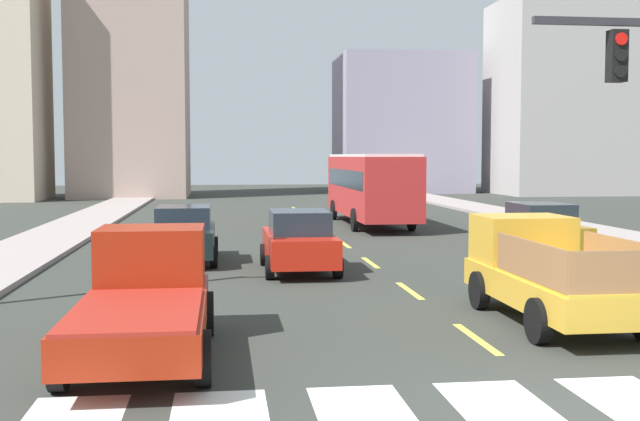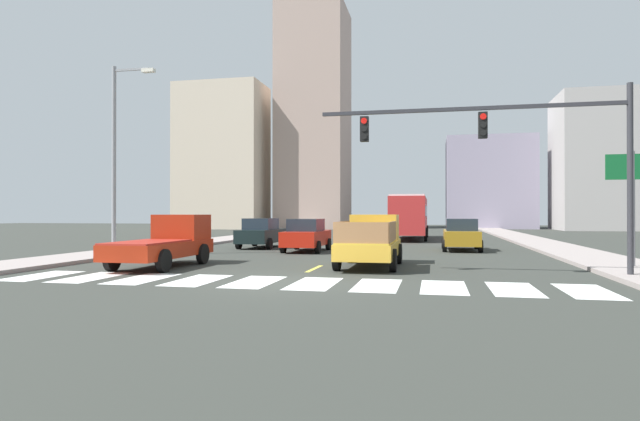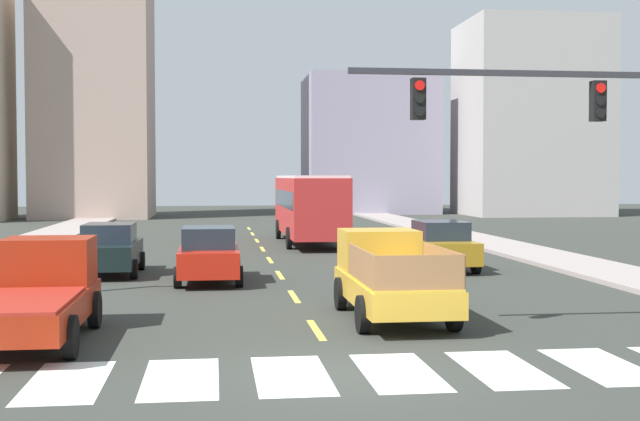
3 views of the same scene
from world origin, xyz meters
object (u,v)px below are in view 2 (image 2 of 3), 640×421
(sedan_far, at_px, (461,235))
(traffic_signal_gantry, at_px, (522,144))
(streetlight_left, at_px, (117,151))
(pickup_stakebed, at_px, (371,241))
(pickup_dark, at_px, (167,242))
(city_bus, at_px, (410,214))
(sedan_near_left, at_px, (261,233))
(sedan_mid, at_px, (307,235))
(direction_sign_green, at_px, (632,184))

(sedan_far, height_order, traffic_signal_gantry, traffic_signal_gantry)
(streetlight_left, bearing_deg, traffic_signal_gantry, -15.40)
(sedan_far, bearing_deg, pickup_stakebed, -111.45)
(pickup_dark, distance_m, sedan_far, 15.94)
(city_bus, relative_size, traffic_signal_gantry, 1.12)
(traffic_signal_gantry, relative_size, streetlight_left, 1.07)
(pickup_dark, bearing_deg, sedan_near_left, 92.66)
(sedan_near_left, height_order, sedan_mid, same)
(traffic_signal_gantry, height_order, direction_sign_green, traffic_signal_gantry)
(pickup_dark, height_order, sedan_near_left, pickup_dark)
(pickup_stakebed, xyz_separation_m, direction_sign_green, (9.17, 0.22, 2.10))
(sedan_near_left, xyz_separation_m, streetlight_left, (-4.86, -7.01, 4.11))
(traffic_signal_gantry, xyz_separation_m, direction_sign_green, (4.09, 2.73, -1.19))
(sedan_near_left, height_order, traffic_signal_gantry, traffic_signal_gantry)
(pickup_stakebed, distance_m, traffic_signal_gantry, 6.54)
(sedan_far, relative_size, traffic_signal_gantry, 0.45)
(sedan_far, height_order, sedan_near_left, same)
(city_bus, relative_size, sedan_near_left, 2.45)
(sedan_far, height_order, sedan_mid, same)
(sedan_near_left, bearing_deg, pickup_stakebed, -49.01)
(pickup_dark, distance_m, direction_sign_green, 17.02)
(streetlight_left, bearing_deg, sedan_near_left, 55.27)
(sedan_near_left, xyz_separation_m, sedan_mid, (3.28, -2.34, 0.00))
(city_bus, height_order, streetlight_left, streetlight_left)
(traffic_signal_gantry, bearing_deg, streetlight_left, 164.60)
(city_bus, bearing_deg, sedan_far, -72.61)
(city_bus, distance_m, sedan_mid, 15.14)
(pickup_dark, relative_size, sedan_near_left, 1.18)
(traffic_signal_gantry, distance_m, streetlight_left, 18.10)
(sedan_far, bearing_deg, direction_sign_green, -59.14)
(city_bus, relative_size, sedan_far, 2.45)
(sedan_near_left, bearing_deg, streetlight_left, -122.63)
(sedan_mid, relative_size, streetlight_left, 0.49)
(sedan_far, bearing_deg, sedan_mid, -162.52)
(pickup_dark, bearing_deg, streetlight_left, 142.98)
(sedan_mid, height_order, direction_sign_green, direction_sign_green)
(sedan_far, distance_m, direction_sign_green, 10.86)
(pickup_stakebed, xyz_separation_m, traffic_signal_gantry, (5.07, -2.51, 3.29))
(sedan_near_left, distance_m, sedan_mid, 4.03)
(sedan_near_left, distance_m, traffic_signal_gantry, 17.58)
(streetlight_left, bearing_deg, pickup_stakebed, -10.52)
(city_bus, height_order, sedan_mid, city_bus)
(sedan_near_left, relative_size, direction_sign_green, 1.05)
(sedan_near_left, bearing_deg, traffic_signal_gantry, -41.10)
(traffic_signal_gantry, bearing_deg, direction_sign_green, 33.68)
(pickup_stakebed, xyz_separation_m, sedan_near_left, (-7.50, 9.30, -0.08))
(traffic_signal_gantry, bearing_deg, pickup_dark, 176.48)
(pickup_dark, height_order, sedan_far, pickup_dark)
(traffic_signal_gantry, bearing_deg, sedan_mid, 134.50)
(sedan_far, height_order, direction_sign_green, direction_sign_green)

